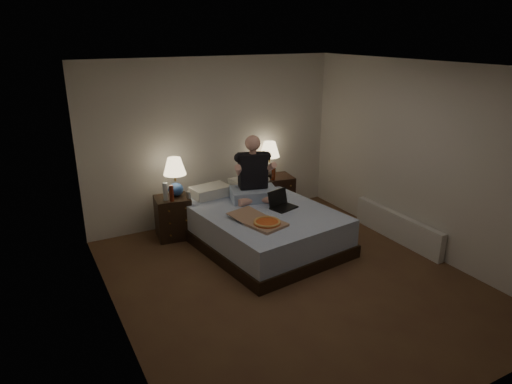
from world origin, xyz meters
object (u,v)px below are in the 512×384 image
lamp_left (175,177)px  nightstand_right (277,195)px  pizza_box (267,223)px  soda_can (188,195)px  water_bottle (165,192)px  beer_bottle_left (172,193)px  beer_bottle_right (273,173)px  nightstand_left (173,217)px  radiator (397,227)px  person (254,168)px  laptop (284,200)px  lamp_right (270,159)px  bed (261,226)px

lamp_left → nightstand_right: bearing=2.2°
pizza_box → soda_can: bearing=100.6°
water_bottle → beer_bottle_left: size_ratio=1.09×
beer_bottle_left → beer_bottle_right: size_ratio=1.00×
nightstand_left → radiator: size_ratio=0.38×
lamp_left → beer_bottle_left: 0.27m
person → pizza_box: bearing=-92.8°
pizza_box → laptop: bearing=24.0°
nightstand_left → water_bottle: 0.45m
nightstand_right → lamp_right: 0.61m
nightstand_right → radiator: nightstand_right is taller
radiator → beer_bottle_left: bearing=152.3°
lamp_right → laptop: bearing=-110.5°
soda_can → beer_bottle_right: 1.47m
beer_bottle_left → person: bearing=-14.0°
nightstand_right → nightstand_left: bearing=-169.4°
nightstand_left → person: size_ratio=0.66×
beer_bottle_left → pizza_box: bearing=-55.7°
bed → water_bottle: water_bottle is taller
water_bottle → person: person is taller
soda_can → bed: bearing=-38.9°
nightstand_left → pizza_box: (0.78, -1.35, 0.27)m
bed → beer_bottle_left: bearing=140.6°
bed → nightstand_right: nightstand_right is taller
beer_bottle_right → radiator: 2.02m
beer_bottle_left → beer_bottle_right: (1.70, 0.12, 0.01)m
beer_bottle_left → laptop: size_ratio=0.68×
soda_can → nightstand_left: bearing=143.3°
bed → pizza_box: (-0.22, -0.55, 0.31)m
lamp_right → water_bottle: size_ratio=2.24×
nightstand_left → soda_can: soda_can is taller
nightstand_right → lamp_right: (-0.09, 0.09, 0.59)m
lamp_left → laptop: bearing=-39.3°
beer_bottle_right → pizza_box: (-0.87, -1.33, -0.17)m
nightstand_left → radiator: 3.21m
nightstand_left → lamp_left: lamp_left is taller
pizza_box → beer_bottle_left: bearing=108.9°
beer_bottle_left → pizza_box: size_ratio=0.30×
lamp_right → radiator: size_ratio=0.35×
nightstand_right → soda_can: bearing=-163.8°
nightstand_left → lamp_right: size_ratio=1.09×
pizza_box → radiator: pizza_box is taller
person → radiator: person is taller
pizza_box → radiator: size_ratio=0.47×
lamp_left → laptop: (1.20, -0.98, -0.24)m
nightstand_left → laptop: 1.63m
beer_bottle_right → pizza_box: beer_bottle_right is taller
soda_can → beer_bottle_right: (1.46, 0.13, 0.08)m
beer_bottle_left → person: 1.20m
nightstand_right → lamp_right: lamp_right is taller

